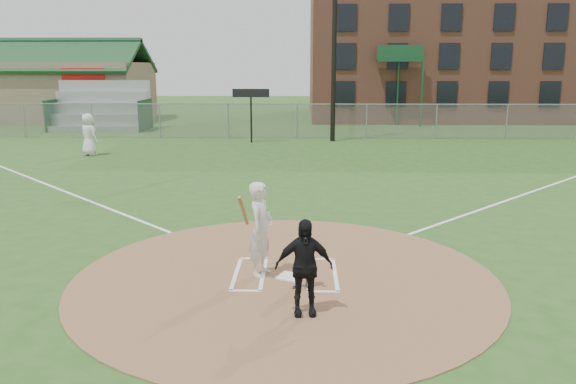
{
  "coord_description": "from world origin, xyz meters",
  "views": [
    {
      "loc": [
        0.33,
        -10.52,
        4.11
      ],
      "look_at": [
        0.0,
        2.0,
        1.3
      ],
      "focal_mm": 35.0,
      "sensor_mm": 36.0,
      "label": 1
    }
  ],
  "objects_px": {
    "home_plate": "(290,277)",
    "catcher": "(305,264)",
    "ondeck_player": "(89,135)",
    "batter_at_plate": "(261,229)",
    "umpire": "(304,267)"
  },
  "relations": [
    {
      "from": "home_plate",
      "to": "catcher",
      "type": "relative_size",
      "value": 0.45
    },
    {
      "from": "home_plate",
      "to": "umpire",
      "type": "xyz_separation_m",
      "value": [
        0.27,
        -1.65,
        0.81
      ]
    },
    {
      "from": "catcher",
      "to": "batter_at_plate",
      "type": "xyz_separation_m",
      "value": [
        -0.87,
        0.72,
        0.46
      ]
    },
    {
      "from": "catcher",
      "to": "batter_at_plate",
      "type": "distance_m",
      "value": 1.22
    },
    {
      "from": "home_plate",
      "to": "batter_at_plate",
      "type": "distance_m",
      "value": 1.11
    },
    {
      "from": "home_plate",
      "to": "catcher",
      "type": "height_order",
      "value": "catcher"
    },
    {
      "from": "ondeck_player",
      "to": "batter_at_plate",
      "type": "relative_size",
      "value": 1.03
    },
    {
      "from": "home_plate",
      "to": "umpire",
      "type": "relative_size",
      "value": 0.27
    },
    {
      "from": "home_plate",
      "to": "ondeck_player",
      "type": "relative_size",
      "value": 0.23
    },
    {
      "from": "ondeck_player",
      "to": "batter_at_plate",
      "type": "distance_m",
      "value": 17.94
    },
    {
      "from": "catcher",
      "to": "ondeck_player",
      "type": "relative_size",
      "value": 0.5
    },
    {
      "from": "home_plate",
      "to": "catcher",
      "type": "xyz_separation_m",
      "value": [
        0.28,
        -0.58,
        0.48
      ]
    },
    {
      "from": "catcher",
      "to": "ondeck_player",
      "type": "distance_m",
      "value": 19.01
    },
    {
      "from": "umpire",
      "to": "batter_at_plate",
      "type": "xyz_separation_m",
      "value": [
        -0.85,
        1.79,
        0.12
      ]
    },
    {
      "from": "home_plate",
      "to": "batter_at_plate",
      "type": "height_order",
      "value": "batter_at_plate"
    }
  ]
}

